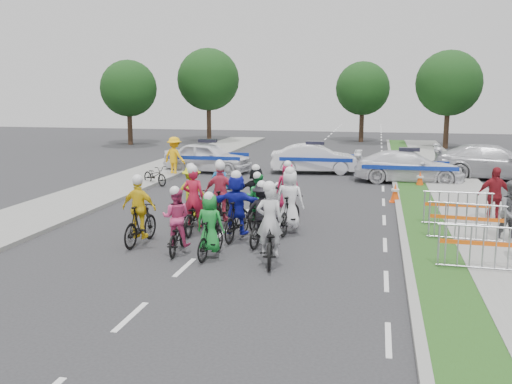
% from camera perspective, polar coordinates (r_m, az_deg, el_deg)
% --- Properties ---
extents(ground, '(90.00, 90.00, 0.00)m').
position_cam_1_polar(ground, '(13.52, -7.15, -7.51)').
color(ground, '#28282B').
rests_on(ground, ground).
extents(curb_right, '(0.20, 60.00, 0.12)m').
position_cam_1_polar(curb_right, '(17.64, 14.35, -3.36)').
color(curb_right, gray).
rests_on(curb_right, ground).
extents(grass_strip, '(1.20, 60.00, 0.11)m').
position_cam_1_polar(grass_strip, '(17.68, 16.62, -3.45)').
color(grass_strip, '#274817').
rests_on(grass_strip, ground).
extents(sidewalk_right, '(2.40, 60.00, 0.13)m').
position_cam_1_polar(sidewalk_right, '(17.92, 22.37, -3.59)').
color(sidewalk_right, gray).
rests_on(sidewalk_right, ground).
extents(sidewalk_left, '(3.00, 60.00, 0.13)m').
position_cam_1_polar(sidewalk_left, '(20.67, -19.75, -1.66)').
color(sidewalk_left, gray).
rests_on(sidewalk_left, ground).
extents(rider_0, '(0.98, 2.04, 2.00)m').
position_cam_1_polar(rider_0, '(13.63, 1.38, -4.41)').
color(rider_0, black).
rests_on(rider_0, ground).
extents(rider_1, '(0.75, 1.63, 1.67)m').
position_cam_1_polar(rider_1, '(14.07, -4.60, -3.98)').
color(rider_1, black).
rests_on(rider_1, ground).
extents(rider_2, '(0.79, 1.75, 1.73)m').
position_cam_1_polar(rider_2, '(14.63, -7.93, -3.54)').
color(rider_2, black).
rests_on(rider_2, ground).
extents(rider_3, '(0.99, 1.85, 1.91)m').
position_cam_1_polar(rider_3, '(15.51, -11.53, -2.53)').
color(rider_3, black).
rests_on(rider_3, ground).
extents(rider_4, '(1.06, 1.80, 1.75)m').
position_cam_1_polar(rider_4, '(15.20, 0.63, -2.78)').
color(rider_4, black).
rests_on(rider_4, ground).
extents(rider_5, '(1.60, 1.90, 1.95)m').
position_cam_1_polar(rider_5, '(15.70, -1.92, -1.87)').
color(rider_5, black).
rests_on(rider_5, ground).
extents(rider_6, '(0.76, 1.98, 2.00)m').
position_cam_1_polar(rider_6, '(16.60, -6.20, -1.82)').
color(rider_6, black).
rests_on(rider_6, ground).
extents(rider_7, '(0.89, 1.92, 1.95)m').
position_cam_1_polar(rider_7, '(16.46, 3.40, -1.53)').
color(rider_7, black).
rests_on(rider_7, ground).
extents(rider_8, '(0.75, 1.71, 1.69)m').
position_cam_1_polar(rider_8, '(17.22, 0.17, -1.40)').
color(rider_8, black).
rests_on(rider_8, ground).
extents(rider_9, '(1.02, 1.92, 2.01)m').
position_cam_1_polar(rider_9, '(17.23, -3.49, -0.96)').
color(rider_9, black).
rests_on(rider_9, ground).
extents(rider_10, '(1.07, 1.88, 1.89)m').
position_cam_1_polar(rider_10, '(17.74, -6.40, -0.79)').
color(rider_10, black).
rests_on(rider_10, ground).
extents(rider_11, '(1.43, 1.71, 1.79)m').
position_cam_1_polar(rider_11, '(18.15, 0.03, -0.41)').
color(rider_11, black).
rests_on(rider_11, ground).
extents(rider_12, '(0.68, 1.83, 1.86)m').
position_cam_1_polar(rider_12, '(18.88, -3.57, -0.45)').
color(rider_12, black).
rests_on(rider_12, ground).
extents(rider_13, '(0.81, 1.77, 1.82)m').
position_cam_1_polar(rider_13, '(18.90, 3.20, -0.15)').
color(rider_13, black).
rests_on(rider_13, ground).
extents(police_car_0, '(4.61, 2.36, 1.50)m').
position_cam_1_polar(police_car_0, '(28.78, -4.83, 3.48)').
color(police_car_0, white).
rests_on(police_car_0, ground).
extents(police_car_1, '(4.49, 2.08, 1.43)m').
position_cam_1_polar(police_car_1, '(28.50, 5.90, 3.32)').
color(police_car_1, white).
rests_on(police_car_1, ground).
extents(police_car_2, '(4.82, 1.98, 1.40)m').
position_cam_1_polar(police_car_2, '(26.44, 15.01, 2.46)').
color(police_car_2, white).
rests_on(police_car_2, ground).
extents(civilian_sedan, '(5.53, 2.46, 1.58)m').
position_cam_1_polar(civilian_sedan, '(28.64, 22.65, 2.78)').
color(civilian_sedan, silver).
rests_on(civilian_sedan, ground).
extents(spectator_2, '(1.10, 0.61, 1.77)m').
position_cam_1_polar(spectator_2, '(19.02, 22.71, -0.32)').
color(spectator_2, maroon).
rests_on(spectator_2, ground).
extents(marshal_hiviz, '(1.39, 1.11, 1.88)m').
position_cam_1_polar(marshal_hiviz, '(27.69, -8.15, 3.54)').
color(marshal_hiviz, '#FFB50D').
rests_on(marshal_hiviz, ground).
extents(barrier_0, '(2.02, 0.60, 1.12)m').
position_cam_1_polar(barrier_0, '(13.77, 21.75, -5.42)').
color(barrier_0, '#A5A8AD').
rests_on(barrier_0, ground).
extents(barrier_1, '(2.05, 0.75, 1.12)m').
position_cam_1_polar(barrier_1, '(16.25, 20.26, -3.01)').
color(barrier_1, '#A5A8AD').
rests_on(barrier_1, ground).
extents(barrier_2, '(2.00, 0.50, 1.12)m').
position_cam_1_polar(barrier_2, '(17.99, 19.48, -1.74)').
color(barrier_2, '#A5A8AD').
rests_on(barrier_2, ground).
extents(cone_0, '(0.40, 0.40, 0.70)m').
position_cam_1_polar(cone_0, '(21.64, 13.75, -0.09)').
color(cone_0, '#F24C0C').
rests_on(cone_0, ground).
extents(cone_1, '(0.40, 0.40, 0.70)m').
position_cam_1_polar(cone_1, '(25.20, 16.08, 1.22)').
color(cone_1, '#F24C0C').
rests_on(cone_1, ground).
extents(parked_bike, '(1.66, 1.37, 0.85)m').
position_cam_1_polar(parked_bike, '(25.15, -10.07, 1.65)').
color(parked_bike, black).
rests_on(parked_bike, ground).
extents(tree_0, '(4.20, 4.20, 6.30)m').
position_cam_1_polar(tree_0, '(44.13, -12.64, 10.07)').
color(tree_0, '#382619').
rests_on(tree_0, ground).
extents(tree_1, '(4.55, 4.55, 6.82)m').
position_cam_1_polar(tree_1, '(42.41, 18.74, 10.26)').
color(tree_1, '#382619').
rests_on(tree_1, ground).
extents(tree_3, '(4.90, 4.90, 7.35)m').
position_cam_1_polar(tree_3, '(46.12, -4.79, 11.14)').
color(tree_3, '#382619').
rests_on(tree_3, ground).
extents(tree_4, '(4.20, 4.20, 6.30)m').
position_cam_1_polar(tree_4, '(46.17, 10.62, 10.13)').
color(tree_4, '#382619').
rests_on(tree_4, ground).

